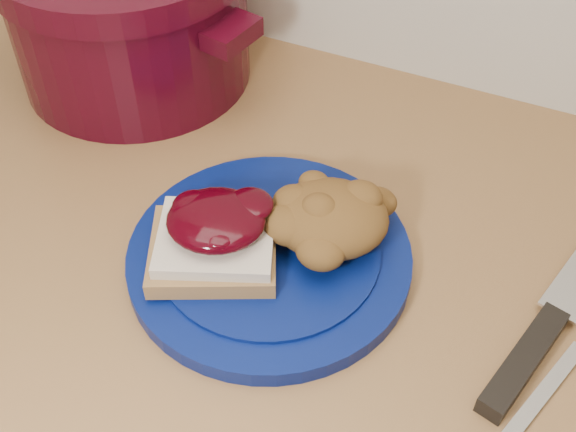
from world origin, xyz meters
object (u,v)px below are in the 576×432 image
at_px(plate, 269,257).
at_px(butter_knife, 531,408).
at_px(pepper_grinder, 201,18).
at_px(chef_knife, 547,327).
at_px(dutch_oven, 130,12).

height_order(plate, butter_knife, plate).
xyz_separation_m(butter_knife, pepper_grinder, (-0.48, 0.32, 0.06)).
height_order(chef_knife, dutch_oven, dutch_oven).
relative_size(chef_knife, dutch_oven, 0.93).
relative_size(plate, pepper_grinder, 2.30).
bearing_deg(chef_knife, pepper_grinder, 77.62).
bearing_deg(butter_knife, pepper_grinder, 74.71).
relative_size(chef_knife, pepper_grinder, 2.80).
bearing_deg(butter_knife, dutch_oven, 82.66).
bearing_deg(plate, chef_knife, 6.33).
bearing_deg(pepper_grinder, butter_knife, -34.12).
xyz_separation_m(plate, pepper_grinder, (-0.22, 0.27, 0.05)).
distance_m(butter_knife, pepper_grinder, 0.58).
distance_m(plate, dutch_oven, 0.36).
relative_size(plate, dutch_oven, 0.76).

